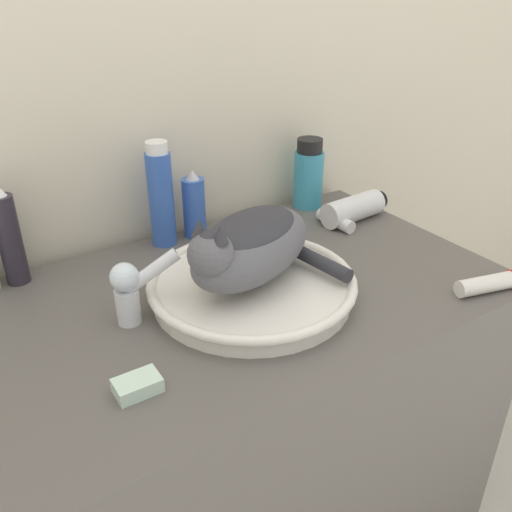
{
  "coord_description": "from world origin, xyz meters",
  "views": [
    {
      "loc": [
        -0.47,
        -0.47,
        1.39
      ],
      "look_at": [
        0.01,
        0.27,
        0.91
      ],
      "focal_mm": 38.0,
      "sensor_mm": 36.0,
      "label": 1
    }
  ],
  "objects_px": {
    "cat": "(250,244)",
    "soap_bar": "(138,385)",
    "hairspray_can_black": "(9,238)",
    "hair_dryer": "(352,210)",
    "mouthwash_bottle": "(308,175)",
    "shampoo_bottle_tall": "(161,196)",
    "spray_bottle_trigger": "(194,206)",
    "cream_tube": "(490,283)",
    "faucet": "(131,288)"
  },
  "relations": [
    {
      "from": "cat",
      "to": "soap_bar",
      "type": "bearing_deg",
      "value": 1.63
    },
    {
      "from": "hairspray_can_black",
      "to": "hair_dryer",
      "type": "distance_m",
      "value": 0.79
    },
    {
      "from": "mouthwash_bottle",
      "to": "shampoo_bottle_tall",
      "type": "relative_size",
      "value": 0.76
    },
    {
      "from": "spray_bottle_trigger",
      "to": "shampoo_bottle_tall",
      "type": "height_order",
      "value": "shampoo_bottle_tall"
    },
    {
      "from": "shampoo_bottle_tall",
      "to": "hair_dryer",
      "type": "xyz_separation_m",
      "value": [
        0.45,
        -0.14,
        -0.09
      ]
    },
    {
      "from": "soap_bar",
      "to": "spray_bottle_trigger",
      "type": "bearing_deg",
      "value": 53.78
    },
    {
      "from": "cat",
      "to": "mouthwash_bottle",
      "type": "xyz_separation_m",
      "value": [
        0.38,
        0.31,
        -0.03
      ]
    },
    {
      "from": "mouthwash_bottle",
      "to": "shampoo_bottle_tall",
      "type": "xyz_separation_m",
      "value": [
        -0.42,
        0.0,
        0.03
      ]
    },
    {
      "from": "cream_tube",
      "to": "hair_dryer",
      "type": "bearing_deg",
      "value": 90.5
    },
    {
      "from": "shampoo_bottle_tall",
      "to": "soap_bar",
      "type": "xyz_separation_m",
      "value": [
        -0.24,
        -0.44,
        -0.11
      ]
    },
    {
      "from": "mouthwash_bottle",
      "to": "cat",
      "type": "bearing_deg",
      "value": -140.45
    },
    {
      "from": "mouthwash_bottle",
      "to": "soap_bar",
      "type": "height_order",
      "value": "mouthwash_bottle"
    },
    {
      "from": "cream_tube",
      "to": "hair_dryer",
      "type": "height_order",
      "value": "hair_dryer"
    },
    {
      "from": "faucet",
      "to": "shampoo_bottle_tall",
      "type": "distance_m",
      "value": 0.32
    },
    {
      "from": "shampoo_bottle_tall",
      "to": "cat",
      "type": "bearing_deg",
      "value": -82.65
    },
    {
      "from": "mouthwash_bottle",
      "to": "soap_bar",
      "type": "relative_size",
      "value": 2.66
    },
    {
      "from": "spray_bottle_trigger",
      "to": "hair_dryer",
      "type": "height_order",
      "value": "spray_bottle_trigger"
    },
    {
      "from": "cat",
      "to": "shampoo_bottle_tall",
      "type": "xyz_separation_m",
      "value": [
        -0.04,
        0.31,
        0.0
      ]
    },
    {
      "from": "spray_bottle_trigger",
      "to": "mouthwash_bottle",
      "type": "relative_size",
      "value": 0.89
    },
    {
      "from": "faucet",
      "to": "shampoo_bottle_tall",
      "type": "height_order",
      "value": "shampoo_bottle_tall"
    },
    {
      "from": "cat",
      "to": "spray_bottle_trigger",
      "type": "bearing_deg",
      "value": -120.42
    },
    {
      "from": "faucet",
      "to": "cat",
      "type": "bearing_deg",
      "value": -1.35
    },
    {
      "from": "faucet",
      "to": "cream_tube",
      "type": "height_order",
      "value": "faucet"
    },
    {
      "from": "soap_bar",
      "to": "cat",
      "type": "bearing_deg",
      "value": 24.69
    },
    {
      "from": "cat",
      "to": "mouthwash_bottle",
      "type": "relative_size",
      "value": 1.85
    },
    {
      "from": "faucet",
      "to": "mouthwash_bottle",
      "type": "distance_m",
      "value": 0.65
    },
    {
      "from": "mouthwash_bottle",
      "to": "hair_dryer",
      "type": "xyz_separation_m",
      "value": [
        0.03,
        -0.14,
        -0.06
      ]
    },
    {
      "from": "faucet",
      "to": "hairspray_can_black",
      "type": "distance_m",
      "value": 0.3
    },
    {
      "from": "mouthwash_bottle",
      "to": "hairspray_can_black",
      "type": "bearing_deg",
      "value": 180.0
    },
    {
      "from": "faucet",
      "to": "hair_dryer",
      "type": "relative_size",
      "value": 0.69
    },
    {
      "from": "soap_bar",
      "to": "shampoo_bottle_tall",
      "type": "bearing_deg",
      "value": 61.18
    },
    {
      "from": "cat",
      "to": "hairspray_can_black",
      "type": "height_order",
      "value": "hairspray_can_black"
    },
    {
      "from": "soap_bar",
      "to": "mouthwash_bottle",
      "type": "bearing_deg",
      "value": 33.78
    },
    {
      "from": "spray_bottle_trigger",
      "to": "hair_dryer",
      "type": "relative_size",
      "value": 0.85
    },
    {
      "from": "spray_bottle_trigger",
      "to": "cream_tube",
      "type": "relative_size",
      "value": 1.12
    },
    {
      "from": "hairspray_can_black",
      "to": "faucet",
      "type": "bearing_deg",
      "value": -60.69
    },
    {
      "from": "mouthwash_bottle",
      "to": "hair_dryer",
      "type": "bearing_deg",
      "value": -77.23
    },
    {
      "from": "hairspray_can_black",
      "to": "spray_bottle_trigger",
      "type": "xyz_separation_m",
      "value": [
        0.4,
        -0.0,
        -0.02
      ]
    },
    {
      "from": "cat",
      "to": "mouthwash_bottle",
      "type": "bearing_deg",
      "value": -163.51
    },
    {
      "from": "spray_bottle_trigger",
      "to": "mouthwash_bottle",
      "type": "xyz_separation_m",
      "value": [
        0.34,
        -0.0,
        0.01
      ]
    },
    {
      "from": "faucet",
      "to": "shampoo_bottle_tall",
      "type": "relative_size",
      "value": 0.55
    },
    {
      "from": "mouthwash_bottle",
      "to": "hair_dryer",
      "type": "distance_m",
      "value": 0.16
    },
    {
      "from": "cat",
      "to": "hairspray_can_black",
      "type": "distance_m",
      "value": 0.48
    },
    {
      "from": "faucet",
      "to": "hairspray_can_black",
      "type": "bearing_deg",
      "value": 130.85
    },
    {
      "from": "spray_bottle_trigger",
      "to": "soap_bar",
      "type": "bearing_deg",
      "value": -126.22
    },
    {
      "from": "faucet",
      "to": "cream_tube",
      "type": "distance_m",
      "value": 0.69
    },
    {
      "from": "cat",
      "to": "cream_tube",
      "type": "xyz_separation_m",
      "value": [
        0.41,
        -0.23,
        -0.1
      ]
    },
    {
      "from": "shampoo_bottle_tall",
      "to": "hair_dryer",
      "type": "relative_size",
      "value": 1.25
    },
    {
      "from": "cream_tube",
      "to": "mouthwash_bottle",
      "type": "bearing_deg",
      "value": 93.73
    },
    {
      "from": "mouthwash_bottle",
      "to": "cream_tube",
      "type": "relative_size",
      "value": 1.26
    }
  ]
}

